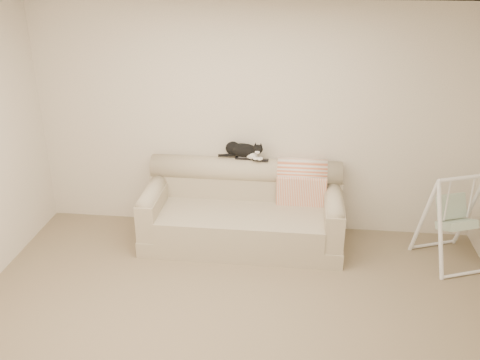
# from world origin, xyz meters

# --- Properties ---
(ground_plane) EXTENTS (5.00, 5.00, 0.00)m
(ground_plane) POSITION_xyz_m (0.00, 0.00, 0.00)
(ground_plane) COLOR #7A6B55
(ground_plane) RESTS_ON ground
(room_shell) EXTENTS (5.04, 4.04, 2.60)m
(room_shell) POSITION_xyz_m (0.00, 0.00, 1.53)
(room_shell) COLOR beige
(room_shell) RESTS_ON ground
(sofa) EXTENTS (2.20, 0.93, 0.90)m
(sofa) POSITION_xyz_m (-0.09, 1.62, 0.35)
(sofa) COLOR tan
(sofa) RESTS_ON ground
(remote_a) EXTENTS (0.18, 0.05, 0.03)m
(remote_a) POSITION_xyz_m (-0.11, 1.85, 0.91)
(remote_a) COLOR black
(remote_a) RESTS_ON sofa
(remote_b) EXTENTS (0.17, 0.06, 0.02)m
(remote_b) POSITION_xyz_m (0.09, 1.83, 0.91)
(remote_b) COLOR black
(remote_b) RESTS_ON sofa
(tuxedo_cat) EXTENTS (0.52, 0.25, 0.20)m
(tuxedo_cat) POSITION_xyz_m (-0.12, 1.87, 1.00)
(tuxedo_cat) COLOR black
(tuxedo_cat) RESTS_ON sofa
(throw_blanket) EXTENTS (0.55, 0.38, 0.58)m
(throw_blanket) POSITION_xyz_m (0.55, 1.84, 0.72)
(throw_blanket) COLOR #DF6E42
(throw_blanket) RESTS_ON sofa
(baby_swing) EXTENTS (0.79, 0.82, 0.99)m
(baby_swing) POSITION_xyz_m (2.15, 1.43, 0.49)
(baby_swing) COLOR white
(baby_swing) RESTS_ON ground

